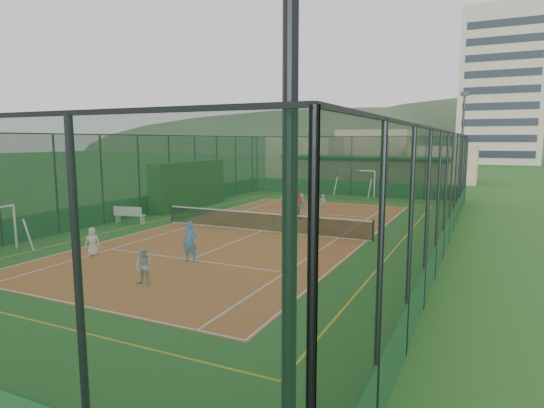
{
  "coord_description": "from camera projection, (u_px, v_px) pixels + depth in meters",
  "views": [
    {
      "loc": [
        10.38,
        -20.79,
        4.69
      ],
      "look_at": [
        -0.19,
        1.61,
        1.2
      ],
      "focal_mm": 30.0,
      "sensor_mm": 36.0,
      "label": 1
    }
  ],
  "objects": [
    {
      "name": "ground",
      "position": [
        262.0,
        231.0,
        23.66
      ],
      "size": [
        300.0,
        300.0,
        0.0
      ],
      "primitive_type": "plane",
      "color": "#2E5B1F",
      "rests_on": "ground"
    },
    {
      "name": "court_slab",
      "position": [
        262.0,
        231.0,
        23.66
      ],
      "size": [
        11.17,
        23.97,
        0.01
      ],
      "primitive_type": "cube",
      "color": "#C5562B",
      "rests_on": "ground"
    },
    {
      "name": "tennis_net",
      "position": [
        262.0,
        221.0,
        23.58
      ],
      "size": [
        11.67,
        0.12,
        1.06
      ],
      "primitive_type": null,
      "color": "black",
      "rests_on": "ground"
    },
    {
      "name": "perimeter_fence",
      "position": [
        262.0,
        183.0,
        23.31
      ],
      "size": [
        18.12,
        34.12,
        5.0
      ],
      "primitive_type": null,
      "color": "black",
      "rests_on": "ground"
    },
    {
      "name": "floodlight_se",
      "position": [
        290.0,
        197.0,
        4.58
      ],
      "size": [
        0.6,
        0.26,
        8.25
      ],
      "primitive_type": null,
      "color": "black",
      "rests_on": "ground"
    },
    {
      "name": "floodlight_ne",
      "position": [
        462.0,
        148.0,
        34.31
      ],
      "size": [
        0.6,
        0.26,
        8.25
      ],
      "primitive_type": null,
      "color": "black",
      "rests_on": "ground"
    },
    {
      "name": "clubhouse",
      "position": [
        365.0,
        173.0,
        43.14
      ],
      "size": [
        15.2,
        7.2,
        3.15
      ],
      "primitive_type": null,
      "color": "tan",
      "rests_on": "ground"
    },
    {
      "name": "apartment_tower",
      "position": [
        501.0,
        88.0,
        89.92
      ],
      "size": [
        15.0,
        12.0,
        30.0
      ],
      "primitive_type": "cube",
      "color": "beige",
      "rests_on": "ground"
    },
    {
      "name": "distant_hills",
      "position": [
        454.0,
        154.0,
        157.98
      ],
      "size": [
        200.0,
        60.0,
        24.0
      ],
      "primitive_type": null,
      "color": "#384C33",
      "rests_on": "ground"
    },
    {
      "name": "hedge_left",
      "position": [
        189.0,
        185.0,
        31.63
      ],
      "size": [
        1.11,
        7.37,
        3.23
      ],
      "primitive_type": "cube",
      "color": "black",
      "rests_on": "ground"
    },
    {
      "name": "white_bench",
      "position": [
        130.0,
        214.0,
        25.8
      ],
      "size": [
        1.84,
        0.79,
        1.0
      ],
      "primitive_type": null,
      "rotation": [
        0.0,
        0.0,
        0.17
      ],
      "color": "white",
      "rests_on": "ground"
    },
    {
      "name": "futsal_goal_far",
      "position": [
        357.0,
        183.0,
        38.6
      ],
      "size": [
        3.46,
        1.7,
        2.14
      ],
      "primitive_type": null,
      "rotation": [
        0.0,
        0.0,
        -0.23
      ],
      "color": "white",
      "rests_on": "ground"
    },
    {
      "name": "child_near_left",
      "position": [
        92.0,
        242.0,
        18.47
      ],
      "size": [
        0.68,
        0.63,
        1.17
      ],
      "primitive_type": "imported",
      "rotation": [
        0.0,
        0.0,
        0.62
      ],
      "color": "white",
      "rests_on": "court_slab"
    },
    {
      "name": "child_near_mid",
      "position": [
        190.0,
        242.0,
        17.52
      ],
      "size": [
        0.67,
        0.54,
        1.58
      ],
      "primitive_type": "imported",
      "rotation": [
        0.0,
        0.0,
        0.31
      ],
      "color": "#4A7CD4",
      "rests_on": "court_slab"
    },
    {
      "name": "child_near_right",
      "position": [
        144.0,
        267.0,
        14.71
      ],
      "size": [
        0.63,
        0.5,
        1.24
      ],
      "primitive_type": "imported",
      "rotation": [
        0.0,
        0.0,
        0.05
      ],
      "color": "silver",
      "rests_on": "court_slab"
    },
    {
      "name": "child_far_left",
      "position": [
        286.0,
        197.0,
        31.62
      ],
      "size": [
        1.04,
        0.66,
        1.54
      ],
      "primitive_type": "imported",
      "rotation": [
        0.0,
        0.0,
        3.23
      ],
      "color": "silver",
      "rests_on": "court_slab"
    },
    {
      "name": "child_far_right",
      "position": [
        323.0,
        204.0,
        29.08
      ],
      "size": [
        0.8,
        0.58,
        1.26
      ],
      "primitive_type": "imported",
      "rotation": [
        0.0,
        0.0,
        2.72
      ],
      "color": "white",
      "rests_on": "court_slab"
    },
    {
      "name": "child_far_back",
      "position": [
        301.0,
        203.0,
        29.26
      ],
      "size": [
        1.24,
        0.63,
        1.28
      ],
      "primitive_type": "imported",
      "rotation": [
        0.0,
        0.0,
        3.36
      ],
      "color": "silver",
      "rests_on": "court_slab"
    },
    {
      "name": "coach",
      "position": [
        296.0,
        202.0,
        27.51
      ],
      "size": [
        1.02,
        0.84,
        1.91
      ],
      "primitive_type": "imported",
      "rotation": [
        0.0,
        0.0,
        3.01
      ],
      "color": "red",
      "rests_on": "court_slab"
    },
    {
      "name": "tennis_balls",
      "position": [
        283.0,
        227.0,
        24.44
      ],
      "size": [
        3.91,
        1.06,
        0.07
      ],
      "color": "#CCE033",
      "rests_on": "court_slab"
    }
  ]
}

